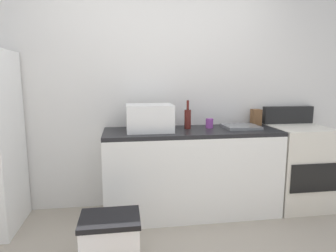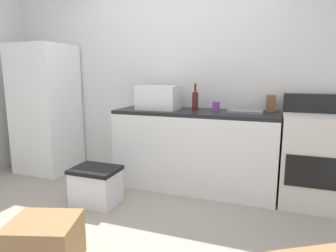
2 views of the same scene
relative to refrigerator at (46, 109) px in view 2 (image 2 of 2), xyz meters
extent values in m
plane|color=#9E9384|center=(1.75, -1.15, -0.84)|extent=(6.00, 6.00, 0.00)
cube|color=silver|center=(1.75, 0.40, 0.46)|extent=(5.00, 0.10, 2.60)
cube|color=white|center=(2.05, 0.05, -0.41)|extent=(1.80, 0.60, 0.86)
cube|color=black|center=(2.05, 0.05, 0.04)|extent=(1.80, 0.60, 0.04)
cube|color=white|center=(0.00, 0.00, 0.00)|extent=(0.68, 0.66, 1.68)
cube|color=silver|center=(3.27, 0.05, -0.39)|extent=(0.60, 0.60, 0.90)
cube|color=black|center=(3.27, -0.25, -0.42)|extent=(0.52, 0.02, 0.30)
cube|color=black|center=(3.27, 0.31, 0.16)|extent=(0.60, 0.08, 0.20)
cube|color=white|center=(1.61, 0.04, 0.19)|extent=(0.46, 0.34, 0.27)
cube|color=slate|center=(2.60, 0.08, 0.07)|extent=(0.36, 0.32, 0.03)
cylinder|color=#591E19|center=(2.02, 0.13, 0.16)|extent=(0.07, 0.07, 0.20)
cylinder|color=#591E19|center=(2.02, 0.13, 0.31)|extent=(0.03, 0.03, 0.10)
cylinder|color=purple|center=(2.27, 0.14, 0.11)|extent=(0.08, 0.08, 0.10)
cube|color=brown|center=(2.84, 0.25, 0.15)|extent=(0.10, 0.10, 0.18)
cube|color=olive|center=(1.46, -1.69, -0.67)|extent=(0.54, 0.50, 0.33)
cube|color=silver|center=(1.23, -0.72, -0.67)|extent=(0.44, 0.34, 0.34)
cube|color=black|center=(1.23, -0.72, -0.48)|extent=(0.46, 0.36, 0.04)
camera|label=1|loc=(1.35, -2.90, 0.60)|focal=31.74mm
camera|label=2|loc=(2.88, -3.11, 0.47)|focal=31.36mm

